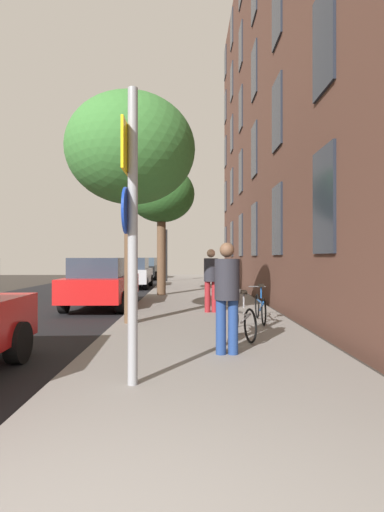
{
  "coord_description": "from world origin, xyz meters",
  "views": [
    {
      "loc": [
        0.7,
        -1.78,
        1.64
      ],
      "look_at": [
        0.85,
        11.92,
        1.69
      ],
      "focal_mm": 28.02,
      "sensor_mm": 36.0,
      "label": 1
    }
  ],
  "objects_px": {
    "car_2": "(133,272)",
    "bicycle_0": "(241,319)",
    "tree_far": "(161,196)",
    "bicycle_4": "(215,284)",
    "bicycle_1": "(260,307)",
    "traffic_light": "(165,246)",
    "pedestrian_0": "(227,290)",
    "car_3": "(147,268)",
    "pedestrian_1": "(211,276)",
    "bicycle_2": "(233,294)",
    "bicycle_3": "(229,290)",
    "sign_post": "(131,219)",
    "tree_near": "(131,151)",
    "car_1": "(102,282)"
  },
  "relations": [
    {
      "from": "traffic_light",
      "to": "car_2",
      "type": "distance_m",
      "value": 4.74
    },
    {
      "from": "tree_far",
      "to": "bicycle_4",
      "type": "height_order",
      "value": "tree_far"
    },
    {
      "from": "bicycle_3",
      "to": "bicycle_4",
      "type": "height_order",
      "value": "bicycle_4"
    },
    {
      "from": "sign_post",
      "to": "bicycle_1",
      "type": "distance_m",
      "value": 5.47
    },
    {
      "from": "traffic_light",
      "to": "tree_near",
      "type": "xyz_separation_m",
      "value": [
        0.14,
        -16.31,
        1.73
      ]
    },
    {
      "from": "traffic_light",
      "to": "bicycle_0",
      "type": "distance_m",
      "value": 18.34
    },
    {
      "from": "car_2",
      "to": "bicycle_0",
      "type": "bearing_deg",
      "value": -74.13
    },
    {
      "from": "bicycle_0",
      "to": "car_1",
      "type": "distance_m",
      "value": 6.7
    },
    {
      "from": "traffic_light",
      "to": "pedestrian_0",
      "type": "relative_size",
      "value": 1.89
    },
    {
      "from": "bicycle_1",
      "to": "tree_near",
      "type": "bearing_deg",
      "value": -177.97
    },
    {
      "from": "bicycle_2",
      "to": "bicycle_4",
      "type": "xyz_separation_m",
      "value": [
        -0.28,
        4.67,
        0.01
      ]
    },
    {
      "from": "pedestrian_0",
      "to": "bicycle_4",
      "type": "bearing_deg",
      "value": 87.11
    },
    {
      "from": "tree_far",
      "to": "car_1",
      "type": "distance_m",
      "value": 4.97
    },
    {
      "from": "bicycle_2",
      "to": "pedestrian_0",
      "type": "distance_m",
      "value": 6.58
    },
    {
      "from": "bicycle_1",
      "to": "bicycle_4",
      "type": "xyz_separation_m",
      "value": [
        -0.53,
        8.01,
        0.0
      ]
    },
    {
      "from": "tree_far",
      "to": "bicycle_3",
      "type": "relative_size",
      "value": 3.26
    },
    {
      "from": "sign_post",
      "to": "bicycle_2",
      "type": "relative_size",
      "value": 2.24
    },
    {
      "from": "bicycle_3",
      "to": "pedestrian_1",
      "type": "xyz_separation_m",
      "value": [
        -0.83,
        -3.21,
        0.66
      ]
    },
    {
      "from": "tree_far",
      "to": "car_3",
      "type": "relative_size",
      "value": 1.22
    },
    {
      "from": "bicycle_3",
      "to": "bicycle_2",
      "type": "bearing_deg",
      "value": -90.52
    },
    {
      "from": "pedestrian_1",
      "to": "car_3",
      "type": "height_order",
      "value": "pedestrian_1"
    },
    {
      "from": "tree_far",
      "to": "pedestrian_1",
      "type": "distance_m",
      "value": 6.3
    },
    {
      "from": "traffic_light",
      "to": "tree_far",
      "type": "bearing_deg",
      "value": -87.58
    },
    {
      "from": "sign_post",
      "to": "tree_near",
      "type": "distance_m",
      "value": 5.01
    },
    {
      "from": "car_3",
      "to": "sign_post",
      "type": "bearing_deg",
      "value": -84.56
    },
    {
      "from": "pedestrian_1",
      "to": "bicycle_0",
      "type": "bearing_deg",
      "value": -84.02
    },
    {
      "from": "bicycle_4",
      "to": "car_2",
      "type": "height_order",
      "value": "car_2"
    },
    {
      "from": "bicycle_1",
      "to": "pedestrian_1",
      "type": "xyz_separation_m",
      "value": [
        -1.07,
        1.67,
        0.65
      ]
    },
    {
      "from": "bicycle_2",
      "to": "bicycle_4",
      "type": "distance_m",
      "value": 4.68
    },
    {
      "from": "bicycle_2",
      "to": "bicycle_3",
      "type": "xyz_separation_m",
      "value": [
        0.01,
        1.54,
        0.0
      ]
    },
    {
      "from": "sign_post",
      "to": "car_3",
      "type": "xyz_separation_m",
      "value": [
        -2.37,
        24.93,
        -1.26
      ]
    },
    {
      "from": "car_3",
      "to": "traffic_light",
      "type": "bearing_deg",
      "value": -68.9
    },
    {
      "from": "car_3",
      "to": "bicycle_4",
      "type": "bearing_deg",
      "value": -70.97
    },
    {
      "from": "sign_post",
      "to": "car_2",
      "type": "relative_size",
      "value": 0.84
    },
    {
      "from": "sign_post",
      "to": "pedestrian_1",
      "type": "xyz_separation_m",
      "value": [
        1.33,
        6.3,
        -0.98
      ]
    },
    {
      "from": "bicycle_2",
      "to": "car_2",
      "type": "relative_size",
      "value": 0.37
    },
    {
      "from": "pedestrian_1",
      "to": "car_2",
      "type": "height_order",
      "value": "pedestrian_1"
    },
    {
      "from": "pedestrian_1",
      "to": "pedestrian_0",
      "type": "bearing_deg",
      "value": -90.34
    },
    {
      "from": "bicycle_0",
      "to": "bicycle_4",
      "type": "relative_size",
      "value": 0.98
    },
    {
      "from": "tree_near",
      "to": "bicycle_3",
      "type": "distance_m",
      "value": 6.8
    },
    {
      "from": "pedestrian_0",
      "to": "bicycle_1",
      "type": "bearing_deg",
      "value": 70.78
    },
    {
      "from": "tree_far",
      "to": "car_2",
      "type": "bearing_deg",
      "value": 109.89
    },
    {
      "from": "pedestrian_0",
      "to": "pedestrian_1",
      "type": "distance_m",
      "value": 4.82
    },
    {
      "from": "bicycle_4",
      "to": "tree_far",
      "type": "bearing_deg",
      "value": -153.73
    },
    {
      "from": "bicycle_0",
      "to": "car_2",
      "type": "height_order",
      "value": "car_2"
    },
    {
      "from": "bicycle_0",
      "to": "car_2",
      "type": "xyz_separation_m",
      "value": [
        -3.93,
        13.83,
        0.37
      ]
    },
    {
      "from": "sign_post",
      "to": "traffic_light",
      "type": "relative_size",
      "value": 1.07
    },
    {
      "from": "bicycle_2",
      "to": "bicycle_3",
      "type": "relative_size",
      "value": 0.98
    },
    {
      "from": "pedestrian_0",
      "to": "car_1",
      "type": "relative_size",
      "value": 0.4
    },
    {
      "from": "tree_far",
      "to": "traffic_light",
      "type": "bearing_deg",
      "value": 92.42
    }
  ]
}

